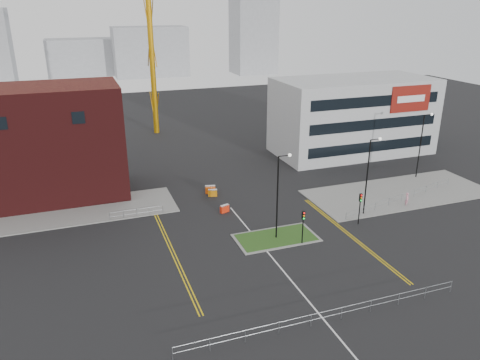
% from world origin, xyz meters
% --- Properties ---
extents(ground, '(200.00, 200.00, 0.00)m').
position_xyz_m(ground, '(0.00, 0.00, 0.00)').
color(ground, black).
rests_on(ground, ground).
extents(pavement_left, '(28.00, 8.00, 0.12)m').
position_xyz_m(pavement_left, '(-20.00, 22.00, 0.06)').
color(pavement_left, slate).
rests_on(pavement_left, ground).
extents(pavement_right, '(24.00, 10.00, 0.12)m').
position_xyz_m(pavement_right, '(22.00, 14.00, 0.06)').
color(pavement_right, slate).
rests_on(pavement_right, ground).
extents(island_kerb, '(8.60, 4.60, 0.08)m').
position_xyz_m(island_kerb, '(2.00, 8.00, 0.04)').
color(island_kerb, slate).
rests_on(island_kerb, ground).
extents(grass_island, '(8.00, 4.00, 0.12)m').
position_xyz_m(grass_island, '(2.00, 8.00, 0.06)').
color(grass_island, '#234416').
rests_on(grass_island, ground).
extents(brick_building, '(24.20, 10.07, 14.24)m').
position_xyz_m(brick_building, '(-22.97, 28.00, 6.85)').
color(brick_building, '#441111').
rests_on(brick_building, ground).
extents(office_block, '(25.00, 12.20, 12.00)m').
position_xyz_m(office_block, '(26.01, 31.97, 6.00)').
color(office_block, '#A8ABAD').
rests_on(office_block, ground).
extents(streetlamp_island, '(1.46, 0.36, 9.18)m').
position_xyz_m(streetlamp_island, '(2.22, 8.00, 5.41)').
color(streetlamp_island, black).
rests_on(streetlamp_island, ground).
extents(streetlamp_right_near, '(1.46, 0.36, 9.18)m').
position_xyz_m(streetlamp_right_near, '(14.22, 10.00, 5.41)').
color(streetlamp_right_near, black).
rests_on(streetlamp_right_near, ground).
extents(streetlamp_right_far, '(1.46, 0.36, 9.18)m').
position_xyz_m(streetlamp_right_far, '(28.22, 18.00, 5.41)').
color(streetlamp_right_far, black).
rests_on(streetlamp_right_far, ground).
extents(traffic_light_island, '(0.28, 0.33, 3.65)m').
position_xyz_m(traffic_light_island, '(4.00, 5.98, 2.57)').
color(traffic_light_island, black).
rests_on(traffic_light_island, ground).
extents(traffic_light_right, '(0.28, 0.33, 3.65)m').
position_xyz_m(traffic_light_right, '(12.00, 7.98, 2.57)').
color(traffic_light_right, black).
rests_on(traffic_light_right, ground).
extents(railing_front, '(24.05, 0.05, 1.10)m').
position_xyz_m(railing_front, '(0.00, -6.00, 0.78)').
color(railing_front, gray).
rests_on(railing_front, ground).
extents(railing_left, '(6.05, 0.05, 1.10)m').
position_xyz_m(railing_left, '(-11.00, 18.00, 0.74)').
color(railing_left, gray).
rests_on(railing_left, ground).
extents(railing_right, '(19.05, 5.05, 1.10)m').
position_xyz_m(railing_right, '(20.50, 11.50, 0.78)').
color(railing_right, gray).
rests_on(railing_right, ground).
extents(centre_line, '(0.15, 30.00, 0.01)m').
position_xyz_m(centre_line, '(0.00, 2.00, 0.01)').
color(centre_line, silver).
rests_on(centre_line, ground).
extents(yellow_left_a, '(0.12, 24.00, 0.01)m').
position_xyz_m(yellow_left_a, '(-9.00, 10.00, 0.01)').
color(yellow_left_a, gold).
rests_on(yellow_left_a, ground).
extents(yellow_left_b, '(0.12, 24.00, 0.01)m').
position_xyz_m(yellow_left_b, '(-8.70, 10.00, 0.01)').
color(yellow_left_b, gold).
rests_on(yellow_left_b, ground).
extents(yellow_right_a, '(0.12, 20.00, 0.01)m').
position_xyz_m(yellow_right_a, '(9.50, 6.00, 0.01)').
color(yellow_right_a, gold).
rests_on(yellow_right_a, ground).
extents(yellow_right_b, '(0.12, 20.00, 0.01)m').
position_xyz_m(yellow_right_b, '(9.80, 6.00, 0.01)').
color(yellow_right_b, gold).
rests_on(yellow_right_b, ground).
extents(skyline_b, '(24.00, 12.00, 16.00)m').
position_xyz_m(skyline_b, '(10.00, 130.00, 8.00)').
color(skyline_b, gray).
rests_on(skyline_b, ground).
extents(skyline_c, '(14.00, 12.00, 28.00)m').
position_xyz_m(skyline_c, '(45.00, 125.00, 14.00)').
color(skyline_c, gray).
rests_on(skyline_c, ground).
extents(skyline_d, '(30.00, 12.00, 12.00)m').
position_xyz_m(skyline_d, '(-8.00, 140.00, 6.00)').
color(skyline_d, gray).
rests_on(skyline_d, ground).
extents(pedestrian, '(0.75, 0.75, 1.75)m').
position_xyz_m(pedestrian, '(20.25, 10.24, 0.87)').
color(pedestrian, pink).
rests_on(pedestrian, ground).
extents(barrier_left, '(1.34, 0.70, 1.07)m').
position_xyz_m(barrier_left, '(-1.00, 22.22, 0.58)').
color(barrier_left, '#FB5A0D').
rests_on(barrier_left, ground).
extents(barrier_mid, '(1.16, 0.70, 0.93)m').
position_xyz_m(barrier_mid, '(-1.08, 16.00, 0.50)').
color(barrier_mid, red).
rests_on(barrier_mid, ground).
extents(barrier_right, '(1.18, 0.65, 0.95)m').
position_xyz_m(barrier_right, '(-1.00, 21.17, 0.51)').
color(barrier_right, '#C3700A').
rests_on(barrier_right, ground).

